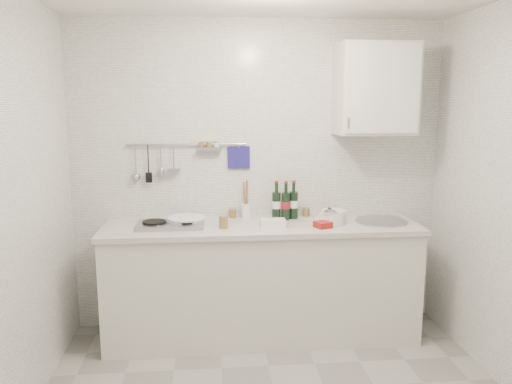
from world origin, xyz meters
TOP-DOWN VIEW (x-y plane):
  - back_wall at (0.00, 1.40)m, footprint 3.00×0.02m
  - counter at (0.01, 1.10)m, footprint 2.44×0.64m
  - wall_rail at (-0.60, 1.37)m, footprint 0.98×0.09m
  - wall_cabinet at (0.90, 1.22)m, footprint 0.60×0.38m
  - plate_stack_hob at (-0.59, 1.16)m, footprint 0.33×0.32m
  - plate_stack_sink at (0.54, 1.08)m, footprint 0.26×0.24m
  - wine_bottles at (0.21, 1.26)m, footprint 0.21×0.11m
  - butter_dish at (0.08, 1.03)m, footprint 0.19×0.10m
  - strawberry_punnet at (0.45, 0.96)m, footprint 0.14×0.14m
  - utensil_crock at (-0.11, 1.34)m, footprint 0.08×0.08m
  - jar_a at (-0.21, 1.35)m, footprint 0.06×0.06m
  - jar_b at (0.39, 1.35)m, footprint 0.06×0.06m
  - jar_c at (0.54, 1.25)m, footprint 0.06×0.06m
  - jar_d at (-0.30, 1.00)m, footprint 0.07×0.07m

SIDE VIEW (x-z plane):
  - counter at x=0.01m, z-range -0.05..0.92m
  - strawberry_punnet at x=0.45m, z-range 0.92..0.97m
  - plate_stack_hob at x=-0.59m, z-range 0.92..0.97m
  - butter_dish at x=0.08m, z-range 0.92..0.98m
  - jar_b at x=0.39m, z-range 0.92..0.99m
  - jar_a at x=-0.21m, z-range 0.92..1.00m
  - jar_c at x=0.54m, z-range 0.92..1.01m
  - plate_stack_sink at x=0.54m, z-range 0.91..1.02m
  - jar_d at x=-0.30m, z-range 0.92..1.02m
  - utensil_crock at x=-0.11m, z-range 0.84..1.15m
  - wine_bottles at x=0.21m, z-range 0.92..1.23m
  - back_wall at x=0.00m, z-range 0.00..2.50m
  - wall_rail at x=-0.60m, z-range 1.26..1.60m
  - wall_cabinet at x=0.90m, z-range 1.60..2.30m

